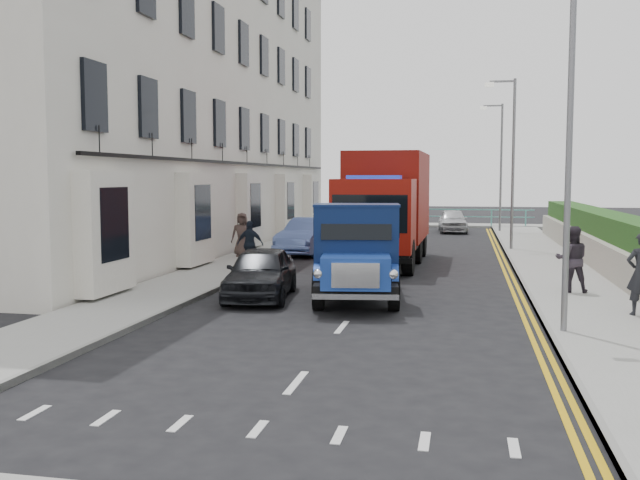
{
  "coord_description": "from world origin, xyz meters",
  "views": [
    {
      "loc": [
        2.41,
        -16.06,
        3.04
      ],
      "look_at": [
        -1.3,
        2.18,
        1.4
      ],
      "focal_mm": 40.0,
      "sensor_mm": 36.0,
      "label": 1
    }
  ],
  "objects_px": {
    "lamp_near": "(563,126)",
    "lamp_far": "(499,160)",
    "red_lorry": "(386,205)",
    "parked_car_front": "(261,273)",
    "lamp_mid": "(510,154)",
    "bedford_lorry": "(356,259)"
  },
  "relations": [
    {
      "from": "lamp_mid",
      "to": "parked_car_front",
      "type": "relative_size",
      "value": 1.83
    },
    {
      "from": "lamp_mid",
      "to": "red_lorry",
      "type": "bearing_deg",
      "value": -131.68
    },
    {
      "from": "bedford_lorry",
      "to": "parked_car_front",
      "type": "height_order",
      "value": "bedford_lorry"
    },
    {
      "from": "red_lorry",
      "to": "parked_car_front",
      "type": "relative_size",
      "value": 1.97
    },
    {
      "from": "red_lorry",
      "to": "lamp_near",
      "type": "bearing_deg",
      "value": -66.86
    },
    {
      "from": "bedford_lorry",
      "to": "parked_car_front",
      "type": "bearing_deg",
      "value": 164.78
    },
    {
      "from": "lamp_near",
      "to": "bedford_lorry",
      "type": "distance_m",
      "value": 5.86
    },
    {
      "from": "lamp_near",
      "to": "parked_car_front",
      "type": "height_order",
      "value": "lamp_near"
    },
    {
      "from": "lamp_near",
      "to": "lamp_far",
      "type": "height_order",
      "value": "same"
    },
    {
      "from": "lamp_near",
      "to": "bedford_lorry",
      "type": "xyz_separation_m",
      "value": [
        -4.3,
        2.74,
        -2.91
      ]
    },
    {
      "from": "lamp_far",
      "to": "red_lorry",
      "type": "relative_size",
      "value": 0.93
    },
    {
      "from": "lamp_mid",
      "to": "bedford_lorry",
      "type": "distance_m",
      "value": 14.24
    },
    {
      "from": "lamp_far",
      "to": "lamp_mid",
      "type": "bearing_deg",
      "value": -90.0
    },
    {
      "from": "bedford_lorry",
      "to": "red_lorry",
      "type": "height_order",
      "value": "red_lorry"
    },
    {
      "from": "lamp_mid",
      "to": "lamp_far",
      "type": "distance_m",
      "value": 10.0
    },
    {
      "from": "lamp_near",
      "to": "lamp_mid",
      "type": "height_order",
      "value": "same"
    },
    {
      "from": "lamp_near",
      "to": "bedford_lorry",
      "type": "relative_size",
      "value": 1.34
    },
    {
      "from": "lamp_near",
      "to": "lamp_mid",
      "type": "xyz_separation_m",
      "value": [
        0.0,
        16.0,
        0.0
      ]
    },
    {
      "from": "lamp_mid",
      "to": "lamp_far",
      "type": "xyz_separation_m",
      "value": [
        0.0,
        10.0,
        0.0
      ]
    },
    {
      "from": "lamp_far",
      "to": "red_lorry",
      "type": "distance_m",
      "value": 15.82
    },
    {
      "from": "red_lorry",
      "to": "parked_car_front",
      "type": "height_order",
      "value": "red_lorry"
    },
    {
      "from": "lamp_near",
      "to": "lamp_far",
      "type": "relative_size",
      "value": 1.0
    }
  ]
}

